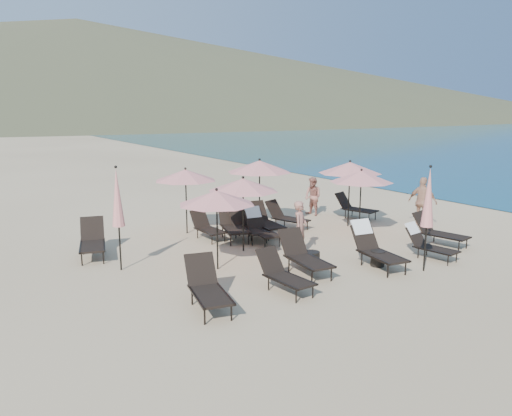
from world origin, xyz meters
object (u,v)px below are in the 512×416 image
lounger_0 (207,287)px  beachgoer_c (423,202)px  umbrella_open_5 (350,168)px  lounger_2 (304,255)px  lounger_4 (427,243)px  lounger_5 (438,231)px  umbrella_open_2 (361,177)px  side_table_1 (378,259)px  lounger_3 (375,246)px  lounger_11 (355,207)px  lounger_8 (247,226)px  lounger_13 (233,224)px  umbrella_open_1 (243,185)px  umbrella_closed_1 (117,198)px  side_table_0 (312,259)px  lounger_9 (260,226)px  umbrella_open_0 (217,198)px  beachgoer_b (313,196)px  lounger_12 (264,220)px  umbrella_open_3 (186,175)px  beachgoer_a (300,228)px  umbrella_open_4 (260,166)px  lounger_1 (283,274)px  umbrella_closed_0 (428,198)px  lounger_7 (207,227)px  lounger_6 (92,240)px  lounger_10 (286,216)px

lounger_0 → beachgoer_c: (9.98, 2.79, 0.42)m
umbrella_open_5 → beachgoer_c: (2.29, -1.38, -1.23)m
lounger_2 → lounger_4: 3.89m
lounger_5 → umbrella_open_2: 2.96m
lounger_5 → side_table_1: lounger_5 is taller
lounger_3 → lounger_11: (3.73, 4.84, -0.11)m
lounger_8 → lounger_0: bearing=-129.0°
lounger_13 → umbrella_open_1: umbrella_open_1 is taller
umbrella_closed_1 → side_table_0: (4.49, -2.37, -1.73)m
lounger_9 → umbrella_open_0: (-2.47, -1.83, 1.44)m
lounger_3 → beachgoer_b: (2.64, 6.09, 0.21)m
lounger_12 → umbrella_open_2: size_ratio=0.82×
umbrella_open_3 → beachgoer_a: 4.58m
umbrella_open_3 → side_table_0: 5.63m
umbrella_open_4 → lounger_5: bearing=-55.3°
lounger_4 → lounger_8: size_ratio=0.94×
lounger_2 → lounger_5: 5.19m
lounger_0 → umbrella_open_1: bearing=61.2°
lounger_1 → lounger_9: (1.92, 4.08, 0.07)m
umbrella_open_0 → beachgoer_c: (8.59, 0.57, -1.03)m
umbrella_open_0 → umbrella_open_5: size_ratio=0.91×
lounger_0 → side_table_0: size_ratio=4.16×
lounger_2 → beachgoer_c: (6.84, 2.02, 0.41)m
lounger_0 → umbrella_open_3: 6.84m
side_table_1 → umbrella_open_1: bearing=126.7°
lounger_3 → beachgoer_b: bearing=74.5°
lounger_2 → umbrella_closed_0: bearing=-23.1°
umbrella_open_5 → umbrella_closed_1: size_ratio=0.87×
umbrella_open_1 → side_table_1: bearing=-53.3°
lounger_7 → umbrella_open_2: size_ratio=0.68×
lounger_6 → umbrella_open_2: 8.65m
lounger_2 → umbrella_closed_1: (-3.96, 2.72, 1.45)m
lounger_10 → umbrella_open_1: bearing=-165.5°
lounger_1 → lounger_10: lounger_10 is taller
lounger_3 → lounger_4: size_ratio=1.22×
lounger_8 → beachgoer_c: beachgoer_c is taller
lounger_4 → umbrella_open_4: 6.33m
lounger_11 → side_table_1: lounger_11 is taller
lounger_3 → umbrella_closed_1: size_ratio=0.69×
lounger_0 → beachgoer_a: bearing=40.0°
side_table_0 → side_table_1: bearing=-30.9°
lounger_2 → lounger_0: bearing=-160.9°
lounger_1 → lounger_3: (3.17, 0.28, 0.13)m
lounger_5 → umbrella_open_5: umbrella_open_5 is taller
lounger_10 → umbrella_open_3: 3.84m
umbrella_open_3 → lounger_6: bearing=-161.9°
lounger_0 → lounger_12: 6.52m
lounger_1 → beachgoer_a: size_ratio=1.03×
lounger_2 → lounger_3: 2.05m
lounger_6 → lounger_7: lounger_6 is taller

